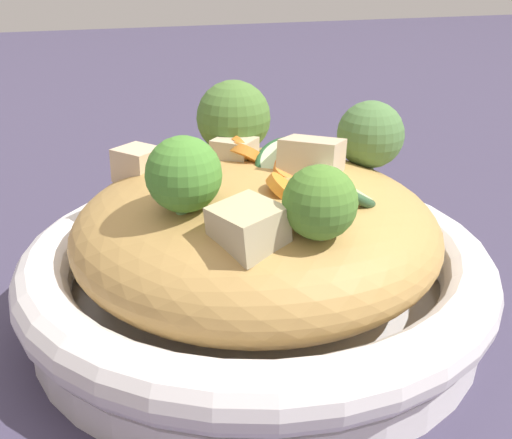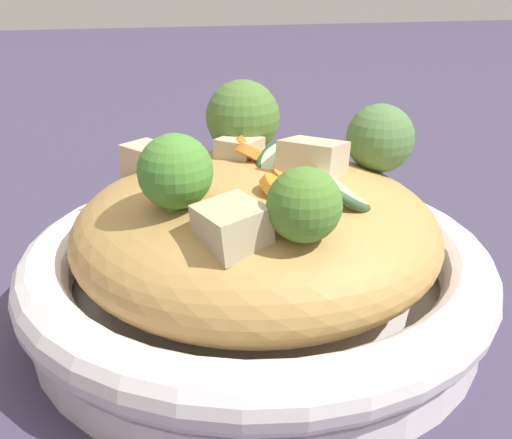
# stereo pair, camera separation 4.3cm
# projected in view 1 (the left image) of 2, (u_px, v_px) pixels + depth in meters

# --- Properties ---
(ground_plane) EXTENTS (3.00, 3.00, 0.00)m
(ground_plane) POSITION_uv_depth(u_px,v_px,m) (256.00, 318.00, 0.46)
(ground_plane) COLOR #3D364E
(serving_bowl) EXTENTS (0.31, 0.31, 0.06)m
(serving_bowl) POSITION_uv_depth(u_px,v_px,m) (256.00, 279.00, 0.45)
(serving_bowl) COLOR white
(serving_bowl) RESTS_ON ground_plane
(noodle_heap) EXTENTS (0.24, 0.24, 0.09)m
(noodle_heap) POSITION_uv_depth(u_px,v_px,m) (256.00, 232.00, 0.44)
(noodle_heap) COLOR #B68B4A
(noodle_heap) RESTS_ON serving_bowl
(broccoli_florets) EXTENTS (0.19, 0.20, 0.07)m
(broccoli_florets) POSITION_uv_depth(u_px,v_px,m) (278.00, 146.00, 0.43)
(broccoli_florets) COLOR #97BB71
(broccoli_florets) RESTS_ON serving_bowl
(carrot_coins) EXTENTS (0.09, 0.05, 0.03)m
(carrot_coins) POSITION_uv_depth(u_px,v_px,m) (261.00, 164.00, 0.43)
(carrot_coins) COLOR orange
(carrot_coins) RESTS_ON serving_bowl
(zucchini_slices) EXTENTS (0.09, 0.07, 0.03)m
(zucchini_slices) POSITION_uv_depth(u_px,v_px,m) (316.00, 175.00, 0.41)
(zucchini_slices) COLOR beige
(zucchini_slices) RESTS_ON serving_bowl
(chicken_chunks) EXTENTS (0.17, 0.15, 0.04)m
(chicken_chunks) POSITION_uv_depth(u_px,v_px,m) (251.00, 177.00, 0.41)
(chicken_chunks) COLOR #CBB694
(chicken_chunks) RESTS_ON serving_bowl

